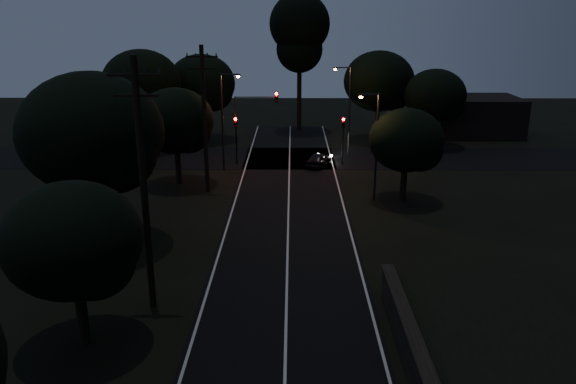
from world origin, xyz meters
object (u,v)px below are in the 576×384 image
object	(u,v)px
tall_pine	(300,32)
streetlight_c	(374,140)
signal_right	(343,132)
car	(319,159)
streetlight_b	(348,104)
utility_pole_mid	(143,183)
utility_pole_far	(204,118)
signal_left	(236,132)
streetlight_a	(224,115)
signal_mast	(255,114)

from	to	relation	value
tall_pine	streetlight_c	world-z (taller)	tall_pine
signal_right	car	xyz separation A→B (m)	(-2.07, -0.76, -2.25)
tall_pine	streetlight_b	xyz separation A→B (m)	(4.31, -11.00, -5.97)
utility_pole_mid	signal_right	size ratio (longest dim) A/B	2.68
utility_pole_mid	utility_pole_far	xyz separation A→B (m)	(0.00, 17.00, -0.25)
utility_pole_far	signal_left	xyz separation A→B (m)	(1.40, 7.99, -2.65)
utility_pole_far	utility_pole_mid	bearing A→B (deg)	-90.00
utility_pole_mid	car	world-z (taller)	utility_pole_mid
streetlight_a	streetlight_b	bearing A→B (deg)	29.48
streetlight_b	streetlight_a	bearing A→B (deg)	-150.52
streetlight_c	car	xyz separation A→B (m)	(-3.30, 9.23, -3.76)
signal_right	signal_mast	size ratio (longest dim) A/B	0.66
tall_pine	signal_mast	bearing A→B (deg)	-104.62
signal_mast	streetlight_a	xyz separation A→B (m)	(-2.39, -1.99, 0.30)
utility_pole_mid	utility_pole_far	size ratio (longest dim) A/B	1.05
signal_right	streetlight_c	size ratio (longest dim) A/B	0.55
signal_mast	streetlight_c	distance (m)	13.28
utility_pole_far	signal_mast	world-z (taller)	utility_pole_far
tall_pine	utility_pole_mid	bearing A→B (deg)	-99.93
streetlight_a	streetlight_b	distance (m)	12.19
signal_mast	signal_left	bearing A→B (deg)	-179.87
utility_pole_far	streetlight_b	size ratio (longest dim) A/B	1.31
utility_pole_mid	signal_right	world-z (taller)	utility_pole_mid
signal_left	streetlight_c	world-z (taller)	streetlight_c
car	streetlight_c	bearing A→B (deg)	131.56
streetlight_b	tall_pine	bearing A→B (deg)	111.38
signal_left	streetlight_c	size ratio (longest dim) A/B	0.55
utility_pole_far	signal_mast	size ratio (longest dim) A/B	1.68
utility_pole_far	tall_pine	size ratio (longest dim) A/B	0.71
signal_right	car	size ratio (longest dim) A/B	1.19
signal_right	car	distance (m)	3.15
streetlight_c	car	size ratio (longest dim) A/B	2.18
utility_pole_far	car	size ratio (longest dim) A/B	3.05
tall_pine	streetlight_c	bearing A→B (deg)	-79.07
signal_right	streetlight_b	bearing A→B (deg)	80.00
utility_pole_mid	car	xyz separation A→B (m)	(8.53, 24.23, -5.15)
signal_left	car	size ratio (longest dim) A/B	1.19
signal_mast	streetlight_b	size ratio (longest dim) A/B	0.78
streetlight_a	streetlight_b	size ratio (longest dim) A/B	1.00
utility_pole_mid	streetlight_c	distance (m)	19.15
utility_pole_mid	signal_right	xyz separation A→B (m)	(10.60, 24.99, -2.90)
utility_pole_far	streetlight_c	bearing A→B (deg)	-9.60
utility_pole_mid	streetlight_b	world-z (taller)	utility_pole_mid
utility_pole_mid	tall_pine	distance (m)	40.90
utility_pole_far	signal_right	bearing A→B (deg)	37.00
utility_pole_mid	signal_left	distance (m)	25.19
utility_pole_far	car	world-z (taller)	utility_pole_far
streetlight_b	streetlight_c	bearing A→B (deg)	-87.86
utility_pole_mid	streetlight_c	world-z (taller)	utility_pole_mid
utility_pole_far	streetlight_a	distance (m)	6.10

